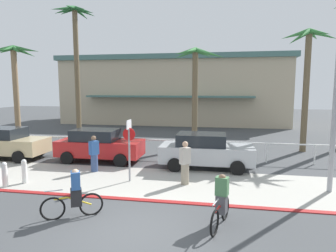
{
  "coord_description": "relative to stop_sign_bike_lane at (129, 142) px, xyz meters",
  "views": [
    {
      "loc": [
        2.38,
        -7.44,
        3.85
      ],
      "look_at": [
        -0.08,
        6.0,
        2.11
      ],
      "focal_mm": 32.2,
      "sensor_mm": 36.0,
      "label": 1
    }
  ],
  "objects": [
    {
      "name": "cyclist_red_1",
      "position": [
        3.74,
        -3.38,
        -0.98
      ],
      "size": [
        0.53,
        1.77,
        1.5
      ],
      "color": "black",
      "rests_on": "ground"
    },
    {
      "name": "car_red_1",
      "position": [
        -2.61,
        3.04,
        -0.81
      ],
      "size": [
        4.4,
        2.02,
        1.69
      ],
      "color": "red",
      "rests_on": "ground"
    },
    {
      "name": "bollard_0",
      "position": [
        -4.1,
        -1.01,
        -1.16
      ],
      "size": [
        0.2,
        0.2,
        1.0
      ],
      "color": "white",
      "rests_on": "ground"
    },
    {
      "name": "palm_tree_0",
      "position": [
        -10.0,
        6.58,
        3.51
      ],
      "size": [
        3.73,
        3.0,
        6.64
      ],
      "color": "#846B4C",
      "rests_on": "ground"
    },
    {
      "name": "stop_sign_bike_lane",
      "position": [
        0.0,
        0.0,
        0.0
      ],
      "size": [
        0.52,
        0.56,
        2.56
      ],
      "color": "gray",
      "rests_on": "ground"
    },
    {
      "name": "ground_plane",
      "position": [
        1.35,
        5.85,
        -1.68
      ],
      "size": [
        80.0,
        80.0,
        0.0
      ],
      "primitive_type": "plane",
      "color": "#424447"
    },
    {
      "name": "palm_tree_3",
      "position": [
        8.56,
        7.63,
        3.63
      ],
      "size": [
        3.18,
        2.99,
        7.29
      ],
      "color": "brown",
      "rests_on": "ground"
    },
    {
      "name": "sidewalk_strip",
      "position": [
        1.35,
        0.05,
        -1.67
      ],
      "size": [
        44.0,
        4.0,
        0.02
      ],
      "primitive_type": "cube",
      "color": "#ADAAA0",
      "rests_on": "ground"
    },
    {
      "name": "bollard_1",
      "position": [
        -4.56,
        -1.56,
        -1.16
      ],
      "size": [
        0.2,
        0.2,
        1.0
      ],
      "color": "white",
      "rests_on": "ground"
    },
    {
      "name": "curb_paint",
      "position": [
        1.35,
        -1.95,
        -1.66
      ],
      "size": [
        44.0,
        0.24,
        0.03
      ],
      "primitive_type": "cube",
      "color": "maroon",
      "rests_on": "ground"
    },
    {
      "name": "car_tan_0",
      "position": [
        -7.96,
        2.75,
        -0.81
      ],
      "size": [
        4.4,
        2.02,
        1.69
      ],
      "color": "tan",
      "rests_on": "ground"
    },
    {
      "name": "building_backdrop",
      "position": [
        -1.61,
        22.42,
        1.93
      ],
      "size": [
        24.16,
        10.54,
        7.17
      ],
      "color": "#BCAD8E",
      "rests_on": "ground"
    },
    {
      "name": "palm_tree_1",
      "position": [
        -6.77,
        8.98,
        5.54
      ],
      "size": [
        2.97,
        3.55,
        9.6
      ],
      "color": "brown",
      "rests_on": "ground"
    },
    {
      "name": "cyclist_yellow_0",
      "position": [
        -0.57,
        -3.6,
        -0.98
      ],
      "size": [
        1.62,
        0.93,
        1.5
      ],
      "color": "black",
      "rests_on": "ground"
    },
    {
      "name": "car_silver_2",
      "position": [
        2.95,
        2.61,
        -0.81
      ],
      "size": [
        4.4,
        2.02,
        1.69
      ],
      "color": "#B2B7BC",
      "rests_on": "ground"
    },
    {
      "name": "pedestrian_0",
      "position": [
        2.3,
        0.02,
        -0.86
      ],
      "size": [
        0.47,
        0.46,
        1.76
      ],
      "color": "gray",
      "rests_on": "ground"
    },
    {
      "name": "palm_tree_2",
      "position": [
        1.99,
        7.54,
        3.1
      ],
      "size": [
        3.32,
        3.17,
        6.34
      ],
      "color": "brown",
      "rests_on": "ground"
    },
    {
      "name": "pedestrian_1",
      "position": [
        -2.05,
        1.12,
        -0.9
      ],
      "size": [
        0.44,
        0.48,
        1.68
      ],
      "color": "#384C7A",
      "rests_on": "ground"
    },
    {
      "name": "rail_fence",
      "position": [
        1.35,
        4.35,
        -0.84
      ],
      "size": [
        18.71,
        0.08,
        1.04
      ],
      "color": "white",
      "rests_on": "ground"
    }
  ]
}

